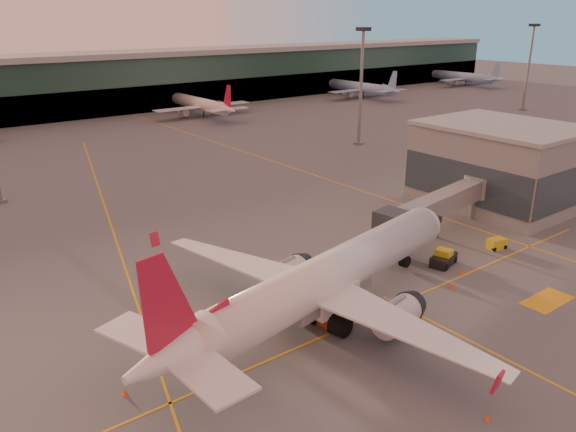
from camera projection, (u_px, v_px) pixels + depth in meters
ground at (402, 341)px, 51.24m from camera, size 600.00×600.00×0.00m
taxi_markings at (131, 223)px, 80.23m from camera, size 100.12×173.00×0.01m
terminal at (12, 89)px, 154.07m from camera, size 400.00×20.00×17.60m
gate_building at (500, 165)px, 86.52m from camera, size 18.40×22.40×12.60m
mast_east_near at (361, 78)px, 124.00m from camera, size 2.40×2.40×25.60m
mast_east_far at (529, 61)px, 169.98m from camera, size 2.40×2.40×25.60m
distant_aircraft_row at (84, 130)px, 145.49m from camera, size 350.00×34.00×13.00m
main_airplane at (323, 281)px, 53.45m from camera, size 42.85×38.90×13.00m
jet_bridge at (445, 204)px, 74.68m from camera, size 25.60×6.96×6.26m
catering_truck at (333, 302)px, 53.48m from camera, size 5.53×2.92×4.10m
gpu_cart at (497, 244)px, 71.30m from camera, size 2.57×1.84×1.36m
pushback_tug at (444, 259)px, 66.69m from camera, size 4.18×2.94×1.95m
cone_nose at (461, 271)px, 64.60m from camera, size 0.44×0.44×0.56m
cone_tail at (125, 393)px, 43.89m from camera, size 0.42×0.42×0.53m
cone_wing_right at (487, 417)px, 41.20m from camera, size 0.42×0.42×0.54m
cone_wing_left at (235, 259)px, 67.84m from camera, size 0.46×0.46×0.58m
cone_fwd at (451, 286)px, 61.18m from camera, size 0.45×0.45×0.57m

